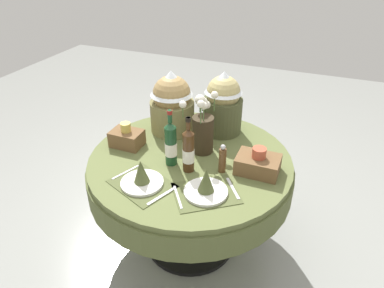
# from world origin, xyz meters

# --- Properties ---
(ground) EXTENTS (8.00, 8.00, 0.00)m
(ground) POSITION_xyz_m (0.00, 0.00, 0.00)
(ground) COLOR gray
(dining_table) EXTENTS (1.30, 1.30, 0.74)m
(dining_table) POSITION_xyz_m (0.00, 0.00, 0.61)
(dining_table) COLOR #5B6638
(dining_table) RESTS_ON ground
(place_setting_left) EXTENTS (0.41, 0.37, 0.16)m
(place_setting_left) POSITION_xyz_m (-0.15, -0.35, 0.79)
(place_setting_left) COLOR #4E562F
(place_setting_left) RESTS_ON dining_table
(place_setting_right) EXTENTS (0.43, 0.41, 0.16)m
(place_setting_right) POSITION_xyz_m (0.21, -0.30, 0.79)
(place_setting_right) COLOR #4E562F
(place_setting_right) RESTS_ON dining_table
(flower_vase) EXTENTS (0.20, 0.23, 0.39)m
(flower_vase) POSITION_xyz_m (0.04, 0.11, 0.90)
(flower_vase) COLOR #332819
(flower_vase) RESTS_ON dining_table
(wine_bottle_left) EXTENTS (0.07, 0.07, 0.35)m
(wine_bottle_left) POSITION_xyz_m (0.04, -0.13, 0.88)
(wine_bottle_left) COLOR #422814
(wine_bottle_left) RESTS_ON dining_table
(wine_bottle_centre) EXTENTS (0.07, 0.07, 0.36)m
(wine_bottle_centre) POSITION_xyz_m (-0.08, -0.10, 0.88)
(wine_bottle_centre) COLOR #194223
(wine_bottle_centre) RESTS_ON dining_table
(pepper_mill) EXTENTS (0.04, 0.04, 0.18)m
(pepper_mill) POSITION_xyz_m (0.23, -0.07, 0.82)
(pepper_mill) COLOR brown
(pepper_mill) RESTS_ON dining_table
(gift_tub_back_left) EXTENTS (0.31, 0.31, 0.44)m
(gift_tub_back_left) POSITION_xyz_m (-0.25, 0.29, 0.97)
(gift_tub_back_left) COLOR olive
(gift_tub_back_left) RESTS_ON dining_table
(gift_tub_back_centre) EXTENTS (0.27, 0.27, 0.44)m
(gift_tub_back_centre) POSITION_xyz_m (0.08, 0.40, 0.97)
(gift_tub_back_centre) COLOR #474C2D
(gift_tub_back_centre) RESTS_ON dining_table
(woven_basket_side_left) EXTENTS (0.20, 0.15, 0.17)m
(woven_basket_side_left) POSITION_xyz_m (-0.44, -0.02, 0.80)
(woven_basket_side_left) COLOR brown
(woven_basket_side_left) RESTS_ON dining_table
(woven_basket_side_right) EXTENTS (0.25, 0.18, 0.16)m
(woven_basket_side_right) POSITION_xyz_m (0.42, 0.01, 0.80)
(woven_basket_side_right) COLOR brown
(woven_basket_side_right) RESTS_ON dining_table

